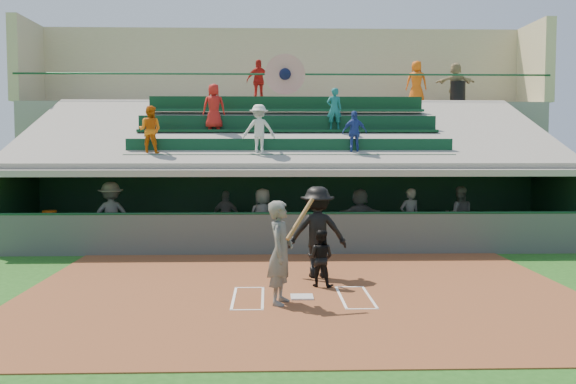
{
  "coord_description": "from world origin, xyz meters",
  "views": [
    {
      "loc": [
        -0.65,
        -12.06,
        2.89
      ],
      "look_at": [
        -0.16,
        3.5,
        1.8
      ],
      "focal_mm": 40.0,
      "sensor_mm": 36.0,
      "label": 1
    }
  ],
  "objects_px": {
    "batter_at_plate": "(281,252)",
    "catcher": "(320,258)",
    "white_table": "(50,237)",
    "trash_bin": "(458,92)",
    "water_cooler": "(50,217)",
    "home_plate": "(302,297)"
  },
  "relations": [
    {
      "from": "home_plate",
      "to": "trash_bin",
      "type": "bearing_deg",
      "value": 62.43
    },
    {
      "from": "white_table",
      "to": "water_cooler",
      "type": "relative_size",
      "value": 2.05
    },
    {
      "from": "water_cooler",
      "to": "trash_bin",
      "type": "height_order",
      "value": "trash_bin"
    },
    {
      "from": "catcher",
      "to": "white_table",
      "type": "relative_size",
      "value": 1.48
    },
    {
      "from": "catcher",
      "to": "trash_bin",
      "type": "relative_size",
      "value": 1.36
    },
    {
      "from": "batter_at_plate",
      "to": "trash_bin",
      "type": "relative_size",
      "value": 2.26
    },
    {
      "from": "trash_bin",
      "to": "catcher",
      "type": "bearing_deg",
      "value": -117.88
    },
    {
      "from": "home_plate",
      "to": "batter_at_plate",
      "type": "height_order",
      "value": "batter_at_plate"
    },
    {
      "from": "home_plate",
      "to": "white_table",
      "type": "height_order",
      "value": "white_table"
    },
    {
      "from": "batter_at_plate",
      "to": "water_cooler",
      "type": "distance_m",
      "value": 9.0
    },
    {
      "from": "white_table",
      "to": "trash_bin",
      "type": "height_order",
      "value": "trash_bin"
    },
    {
      "from": "home_plate",
      "to": "white_table",
      "type": "relative_size",
      "value": 0.54
    },
    {
      "from": "white_table",
      "to": "trash_bin",
      "type": "relative_size",
      "value": 0.92
    },
    {
      "from": "trash_bin",
      "to": "water_cooler",
      "type": "bearing_deg",
      "value": -152.35
    },
    {
      "from": "home_plate",
      "to": "trash_bin",
      "type": "xyz_separation_m",
      "value": [
        6.81,
        13.04,
        5.0
      ]
    },
    {
      "from": "white_table",
      "to": "catcher",
      "type": "bearing_deg",
      "value": -15.63
    },
    {
      "from": "catcher",
      "to": "batter_at_plate",
      "type": "bearing_deg",
      "value": 80.3
    },
    {
      "from": "batter_at_plate",
      "to": "catcher",
      "type": "relative_size",
      "value": 1.66
    },
    {
      "from": "batter_at_plate",
      "to": "trash_bin",
      "type": "xyz_separation_m",
      "value": [
        7.22,
        13.5,
        4.06
      ]
    },
    {
      "from": "catcher",
      "to": "white_table",
      "type": "height_order",
      "value": "catcher"
    },
    {
      "from": "trash_bin",
      "to": "batter_at_plate",
      "type": "bearing_deg",
      "value": -118.15
    },
    {
      "from": "white_table",
      "to": "home_plate",
      "type": "bearing_deg",
      "value": -22.41
    }
  ]
}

